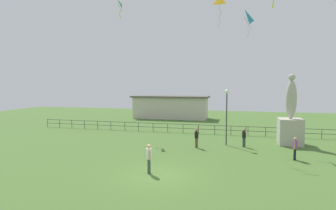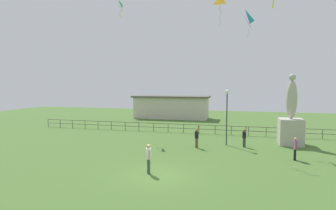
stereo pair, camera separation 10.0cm
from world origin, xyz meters
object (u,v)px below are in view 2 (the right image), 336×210
Objects in this scene: person_2 at (149,157)px; kite_0 at (245,17)px; person_3 at (295,147)px; person_1 at (244,136)px; lamppost at (227,105)px; person_0 at (197,137)px; kite_3 at (220,3)px; kite_2 at (118,4)px; statue_monument at (291,124)px.

person_2 is 15.33m from kite_0.
kite_0 is at bearing 123.99° from person_3.
lamppost is at bearing 163.81° from person_1.
person_3 is at bearing -37.51° from lamppost.
person_0 reaches higher than person_1.
kite_3 is (-5.43, 3.53, 11.02)m from person_3.
statue_monument is at bearing -8.19° from kite_2.
person_2 is 14.40m from kite_3.
kite_0 is 2.70m from kite_3.
statue_monument is at bearing 83.80° from person_3.
kite_0 is (5.42, 10.29, 9.99)m from person_2.
person_2 is 1.10× the size of person_3.
statue_monument reaches higher than lamppost.
lamppost is 1.93× the size of kite_3.
kite_2 reaches higher than person_1.
kite_0 is (-3.42, 5.08, 10.08)m from person_3.
person_1 is (-3.87, -1.97, -0.89)m from statue_monument.
person_2 is 0.78× the size of kite_0.
person_2 is at bearing -117.77° from kite_0.
kite_0 is at bearing 37.73° from kite_3.
person_0 is 1.17× the size of person_3.
kite_0 is at bearing -11.19° from kite_2.
person_1 is (3.79, 1.23, -0.03)m from person_0.
kite_3 reaches higher than person_0.
statue_monument is 3.85× the size of person_3.
kite_2 reaches higher than person_2.
kite_3 is (-2.12, 0.29, 11.03)m from person_1.
lamppost is 10.06m from person_2.
lamppost is at bearing 35.60° from person_0.
statue_monument is 5.80m from lamppost.
person_3 is 0.80× the size of kite_2.
lamppost is at bearing 65.40° from person_2.
kite_0 is at bearing 39.90° from person_0.
kite_2 is (-13.19, 4.42, 12.86)m from person_1.
statue_monument is 3.29× the size of person_0.
kite_2 is at bearing 148.97° from person_0.
kite_0 reaches higher than person_2.
lamppost is 6.53m from person_3.
person_3 is 0.64× the size of kite_3.
kite_0 reaches higher than person_1.
statue_monument is 2.72× the size of kite_0.
kite_2 reaches higher than person_3.
statue_monument is 3.41× the size of person_1.
person_2 is at bearing -111.33° from kite_3.
kite_2 is (-16.50, 7.66, 12.84)m from person_3.
person_3 is 11.79m from kite_0.
lamppost is 7.80m from kite_0.
person_2 is (-9.41, -10.42, -0.79)m from statue_monument.
person_2 is (-4.06, -8.88, -2.44)m from lamppost.
person_3 is (3.31, -3.24, 0.01)m from person_1.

